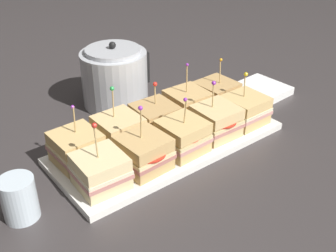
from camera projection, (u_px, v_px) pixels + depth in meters
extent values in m
plane|color=#383333|center=(168.00, 146.00, 1.08)|extent=(6.00, 6.00, 0.00)
cube|color=white|center=(168.00, 144.00, 1.07)|extent=(0.59, 0.25, 0.01)
cube|color=white|center=(168.00, 141.00, 1.07)|extent=(0.59, 0.25, 0.01)
cube|color=beige|center=(101.00, 180.00, 0.91)|extent=(0.10, 0.10, 0.03)
cube|color=tan|center=(101.00, 173.00, 0.90)|extent=(0.11, 0.11, 0.01)
cube|color=beige|center=(100.00, 169.00, 0.89)|extent=(0.11, 0.11, 0.01)
cube|color=beige|center=(100.00, 162.00, 0.88)|extent=(0.10, 0.10, 0.03)
cylinder|color=tan|center=(96.00, 143.00, 0.86)|extent=(0.00, 0.01, 0.09)
sphere|color=red|center=(94.00, 125.00, 0.83)|extent=(0.01, 0.01, 0.01)
cube|color=tan|center=(144.00, 162.00, 0.96)|extent=(0.11, 0.11, 0.03)
cube|color=#B26B60|center=(144.00, 155.00, 0.95)|extent=(0.11, 0.11, 0.01)
cube|color=beige|center=(144.00, 152.00, 0.95)|extent=(0.11, 0.11, 0.01)
cylinder|color=red|center=(148.00, 153.00, 0.93)|extent=(0.08, 0.08, 0.00)
cube|color=tan|center=(143.00, 143.00, 0.94)|extent=(0.11, 0.11, 0.03)
cylinder|color=tan|center=(141.00, 125.00, 0.91)|extent=(0.00, 0.01, 0.09)
sphere|color=purple|center=(140.00, 108.00, 0.89)|extent=(0.01, 0.01, 0.01)
cube|color=tan|center=(183.00, 145.00, 1.02)|extent=(0.10, 0.10, 0.03)
cube|color=tan|center=(183.00, 138.00, 1.01)|extent=(0.11, 0.11, 0.01)
cube|color=beige|center=(183.00, 135.00, 1.01)|extent=(0.11, 0.11, 0.01)
cylinder|color=red|center=(188.00, 136.00, 0.99)|extent=(0.06, 0.06, 0.00)
cube|color=#E0B771|center=(183.00, 127.00, 1.00)|extent=(0.10, 0.10, 0.03)
cylinder|color=tan|center=(186.00, 113.00, 0.97)|extent=(0.00, 0.01, 0.07)
sphere|color=purple|center=(186.00, 99.00, 0.95)|extent=(0.01, 0.01, 0.01)
cube|color=#DBB77A|center=(215.00, 129.00, 1.08)|extent=(0.10, 0.10, 0.03)
cube|color=tan|center=(216.00, 123.00, 1.07)|extent=(0.11, 0.11, 0.01)
cube|color=beige|center=(216.00, 120.00, 1.07)|extent=(0.11, 0.11, 0.01)
cylinder|color=red|center=(221.00, 121.00, 1.05)|extent=(0.08, 0.08, 0.00)
cube|color=#E8C281|center=(217.00, 112.00, 1.06)|extent=(0.10, 0.10, 0.03)
cylinder|color=tan|center=(213.00, 97.00, 1.04)|extent=(0.00, 0.00, 0.08)
sphere|color=purple|center=(214.00, 83.00, 1.02)|extent=(0.01, 0.01, 0.01)
cube|color=tan|center=(244.00, 117.00, 1.14)|extent=(0.10, 0.10, 0.03)
cube|color=tan|center=(245.00, 111.00, 1.13)|extent=(0.11, 0.11, 0.01)
cube|color=beige|center=(245.00, 108.00, 1.13)|extent=(0.10, 0.10, 0.01)
cube|color=#E0B771|center=(246.00, 102.00, 1.12)|extent=(0.10, 0.10, 0.03)
cylinder|color=tan|center=(245.00, 87.00, 1.10)|extent=(0.00, 0.01, 0.07)
sphere|color=yellow|center=(246.00, 74.00, 1.08)|extent=(0.01, 0.01, 0.01)
cube|color=tan|center=(78.00, 156.00, 0.98)|extent=(0.10, 0.10, 0.03)
cube|color=tan|center=(77.00, 149.00, 0.97)|extent=(0.11, 0.11, 0.01)
cube|color=beige|center=(76.00, 146.00, 0.97)|extent=(0.11, 0.11, 0.01)
cube|color=#E0B771|center=(75.00, 139.00, 0.96)|extent=(0.10, 0.10, 0.03)
cylinder|color=tan|center=(75.00, 122.00, 0.94)|extent=(0.00, 0.01, 0.08)
sphere|color=purple|center=(73.00, 107.00, 0.92)|extent=(0.01, 0.01, 0.01)
cube|color=#DBB77A|center=(119.00, 140.00, 1.04)|extent=(0.10, 0.10, 0.03)
cube|color=tan|center=(119.00, 134.00, 1.03)|extent=(0.11, 0.11, 0.01)
cube|color=beige|center=(119.00, 131.00, 1.02)|extent=(0.11, 0.11, 0.01)
cylinder|color=red|center=(122.00, 132.00, 1.01)|extent=(0.06, 0.06, 0.00)
cube|color=#E8C281|center=(118.00, 123.00, 1.01)|extent=(0.10, 0.10, 0.03)
cylinder|color=tan|center=(113.00, 105.00, 0.99)|extent=(0.00, 0.01, 0.09)
sphere|color=green|center=(112.00, 89.00, 0.97)|extent=(0.01, 0.01, 0.01)
cube|color=tan|center=(155.00, 126.00, 1.10)|extent=(0.10, 0.10, 0.03)
cube|color=#B26B60|center=(155.00, 120.00, 1.09)|extent=(0.11, 0.11, 0.01)
cube|color=beige|center=(155.00, 117.00, 1.08)|extent=(0.11, 0.11, 0.01)
cube|color=tan|center=(155.00, 111.00, 1.07)|extent=(0.10, 0.10, 0.03)
cylinder|color=tan|center=(155.00, 95.00, 1.07)|extent=(0.00, 0.01, 0.07)
sphere|color=red|center=(155.00, 84.00, 1.05)|extent=(0.01, 0.01, 0.01)
cube|color=tan|center=(187.00, 113.00, 1.16)|extent=(0.10, 0.10, 0.03)
cube|color=tan|center=(187.00, 107.00, 1.15)|extent=(0.11, 0.11, 0.01)
cube|color=beige|center=(187.00, 104.00, 1.14)|extent=(0.11, 0.11, 0.01)
cylinder|color=red|center=(192.00, 104.00, 1.13)|extent=(0.06, 0.06, 0.00)
cube|color=tan|center=(188.00, 97.00, 1.13)|extent=(0.10, 0.10, 0.03)
cylinder|color=tan|center=(187.00, 80.00, 1.11)|extent=(0.00, 0.00, 0.09)
sphere|color=purple|center=(187.00, 65.00, 1.08)|extent=(0.01, 0.01, 0.01)
cube|color=tan|center=(216.00, 102.00, 1.22)|extent=(0.10, 0.10, 0.03)
cube|color=tan|center=(216.00, 96.00, 1.21)|extent=(0.11, 0.11, 0.01)
cube|color=beige|center=(216.00, 93.00, 1.20)|extent=(0.11, 0.11, 0.01)
cube|color=tan|center=(217.00, 87.00, 1.19)|extent=(0.10, 0.10, 0.03)
cylinder|color=tan|center=(220.00, 73.00, 1.17)|extent=(0.00, 0.01, 0.08)
sphere|color=orange|center=(221.00, 60.00, 1.15)|extent=(0.01, 0.01, 0.01)
cylinder|color=#B7BABF|center=(115.00, 79.00, 1.24)|extent=(0.19, 0.19, 0.16)
cylinder|color=#B7BABF|center=(113.00, 51.00, 1.19)|extent=(0.16, 0.16, 0.01)
sphere|color=black|center=(112.00, 45.00, 1.18)|extent=(0.02, 0.02, 0.02)
cube|color=black|center=(145.00, 67.00, 1.29)|extent=(0.02, 0.02, 0.10)
cylinder|color=silver|center=(19.00, 199.00, 0.83)|extent=(0.07, 0.07, 0.09)
cube|color=white|center=(261.00, 90.00, 1.33)|extent=(0.15, 0.15, 0.02)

